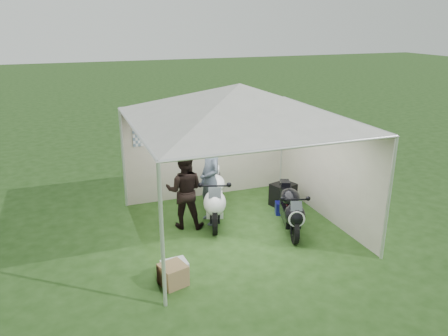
{
  "coord_description": "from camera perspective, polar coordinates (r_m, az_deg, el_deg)",
  "views": [
    {
      "loc": [
        -3.1,
        -7.57,
        4.13
      ],
      "look_at": [
        -0.19,
        0.35,
        1.25
      ],
      "focal_mm": 35.0,
      "sensor_mm": 36.0,
      "label": 1
    }
  ],
  "objects": [
    {
      "name": "motorcycle_white",
      "position": [
        9.28,
        -1.23,
        -3.75
      ],
      "size": [
        0.92,
        1.97,
        1.01
      ],
      "rotation": [
        0.0,
        0.0,
        -0.32
      ],
      "color": "black",
      "rests_on": "ground"
    },
    {
      "name": "crate_0",
      "position": [
        7.58,
        -6.46,
        -13.01
      ],
      "size": [
        0.44,
        0.35,
        0.28
      ],
      "primitive_type": "cube",
      "rotation": [
        0.0,
        0.0,
        0.07
      ],
      "color": "silver",
      "rests_on": "ground"
    },
    {
      "name": "equipment_box",
      "position": [
        10.26,
        7.71,
        -3.45
      ],
      "size": [
        0.63,
        0.56,
        0.53
      ],
      "primitive_type": "cube",
      "rotation": [
        0.0,
        0.0,
        0.3
      ],
      "color": "black",
      "rests_on": "ground"
    },
    {
      "name": "person_blue_jacket",
      "position": [
        9.11,
        -1.8,
        -1.64
      ],
      "size": [
        0.5,
        0.71,
        1.88
      ],
      "primitive_type": "imported",
      "rotation": [
        0.0,
        0.0,
        -1.5
      ],
      "color": "slate",
      "rests_on": "ground"
    },
    {
      "name": "canopy_tent",
      "position": [
        8.36,
        1.97,
        8.14
      ],
      "size": [
        5.66,
        5.66,
        3.0
      ],
      "color": "silver",
      "rests_on": "ground"
    },
    {
      "name": "ground",
      "position": [
        9.16,
        1.87,
        -7.93
      ],
      "size": [
        80.0,
        80.0,
        0.0
      ],
      "primitive_type": "plane",
      "color": "#204013",
      "rests_on": "ground"
    },
    {
      "name": "person_dark_jacket",
      "position": [
        8.98,
        -5.17,
        -2.94
      ],
      "size": [
        0.96,
        0.87,
        1.61
      ],
      "primitive_type": "imported",
      "rotation": [
        0.0,
        0.0,
        2.74
      ],
      "color": "black",
      "rests_on": "ground"
    },
    {
      "name": "crate_1",
      "position": [
        7.38,
        -6.67,
        -13.68
      ],
      "size": [
        0.49,
        0.49,
        0.35
      ],
      "primitive_type": "cube",
      "rotation": [
        0.0,
        0.0,
        0.28
      ],
      "color": "olive",
      "rests_on": "ground"
    },
    {
      "name": "paddock_stand",
      "position": [
        9.86,
        7.8,
        -5.21
      ],
      "size": [
        0.42,
        0.34,
        0.28
      ],
      "primitive_type": "cube",
      "rotation": [
        0.0,
        0.0,
        -0.32
      ],
      "color": "#1D1EAD",
      "rests_on": "ground"
    },
    {
      "name": "motorcycle_black",
      "position": [
        8.98,
        8.71,
        -5.26
      ],
      "size": [
        0.8,
        1.72,
        0.88
      ],
      "rotation": [
        0.0,
        0.0,
        -0.32
      ],
      "color": "black",
      "rests_on": "ground"
    }
  ]
}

